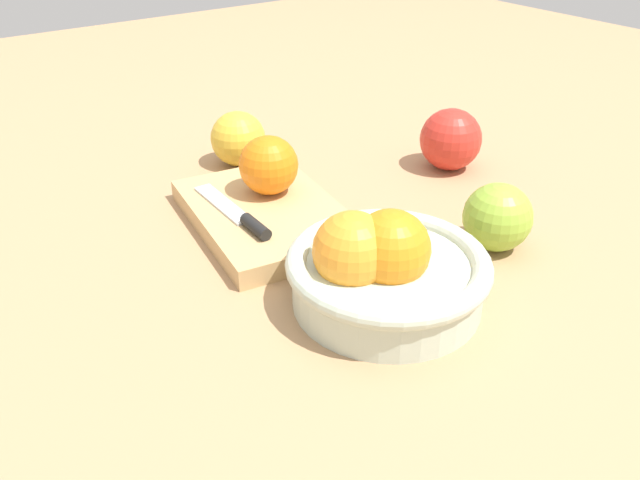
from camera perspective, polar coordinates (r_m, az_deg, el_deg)
name	(u,v)px	position (r m, az deg, el deg)	size (l,w,h in m)	color
ground_plane	(351,230)	(0.76, 2.73, 0.86)	(2.40, 2.40, 0.00)	tan
bowl	(383,269)	(0.62, 5.52, -2.54)	(0.19, 0.19, 0.10)	beige
cutting_board	(266,215)	(0.77, -4.68, 2.17)	(0.23, 0.16, 0.02)	tan
orange_on_board	(269,165)	(0.78, -4.49, 6.50)	(0.07, 0.07, 0.07)	orange
knife	(241,216)	(0.73, -6.90, 2.05)	(0.16, 0.02, 0.01)	silver
apple_front_left	(497,217)	(0.73, 15.18, 1.93)	(0.07, 0.07, 0.07)	#8EB738
apple_front_right	(451,139)	(0.91, 11.30, 8.58)	(0.08, 0.08, 0.08)	red
apple_mid_right	(238,139)	(0.92, -7.14, 8.74)	(0.08, 0.08, 0.08)	gold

